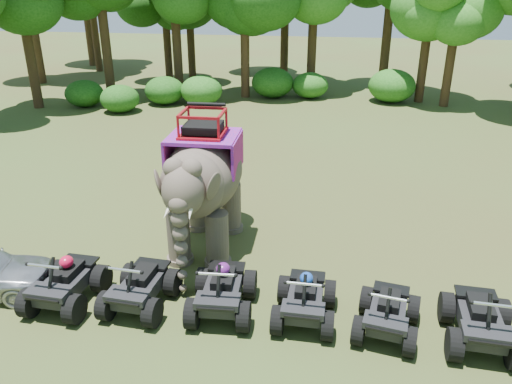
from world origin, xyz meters
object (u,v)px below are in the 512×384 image
elephant (205,181)px  atv_0 (64,277)px  atv_5 (482,314)px  atv_3 (305,293)px  atv_4 (388,306)px  atv_1 (140,280)px  atv_2 (222,284)px

elephant → atv_0: elephant is taller
atv_5 → atv_3: bearing=179.8°
atv_4 → atv_5: bearing=9.2°
atv_0 → atv_1: bearing=7.7°
atv_3 → atv_0: bearing=-176.2°
atv_4 → atv_2: bearing=-172.1°
elephant → atv_3: bearing=-45.9°
elephant → atv_1: bearing=-105.9°
atv_0 → atv_2: (3.57, 0.28, 0.01)m
elephant → atv_4: size_ratio=2.70×
elephant → atv_2: bearing=-70.6°
atv_0 → atv_4: size_ratio=1.09×
atv_4 → atv_0: bearing=-168.8°
atv_2 → atv_0: bearing=-179.2°
atv_3 → atv_1: bearing=-177.2°
atv_3 → atv_4: 1.73m
atv_1 → atv_5: (7.20, -0.03, 0.02)m
atv_0 → atv_3: (5.39, 0.31, -0.03)m
elephant → atv_2: 3.30m
atv_1 → atv_2: size_ratio=0.97×
atv_1 → atv_5: atv_5 is taller
atv_2 → atv_5: (5.35, -0.15, -0.00)m
atv_2 → elephant: bearing=107.4°
atv_1 → atv_3: size_ratio=1.03×
elephant → atv_4: bearing=-34.5°
atv_4 → atv_3: bearing=-175.1°
atv_2 → atv_3: size_ratio=1.06×
atv_2 → atv_4: size_ratio=1.10×
elephant → atv_2: size_ratio=2.46×
elephant → atv_3: 4.26m
atv_1 → atv_3: (3.67, 0.15, -0.02)m
atv_0 → atv_3: atv_0 is taller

